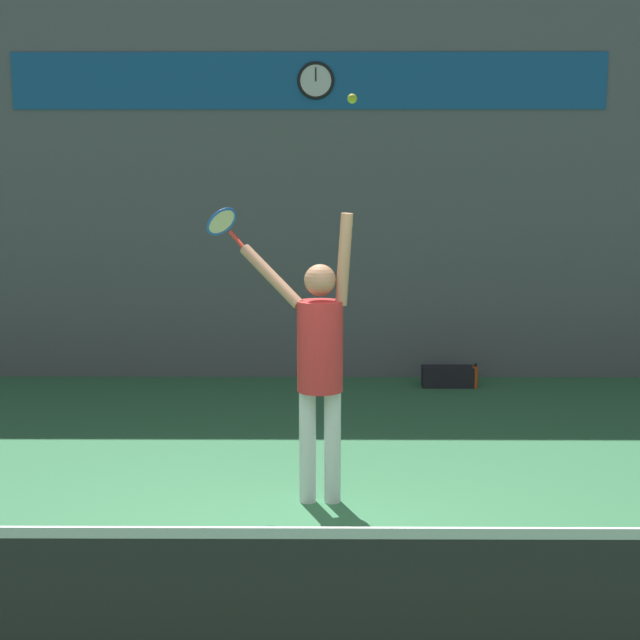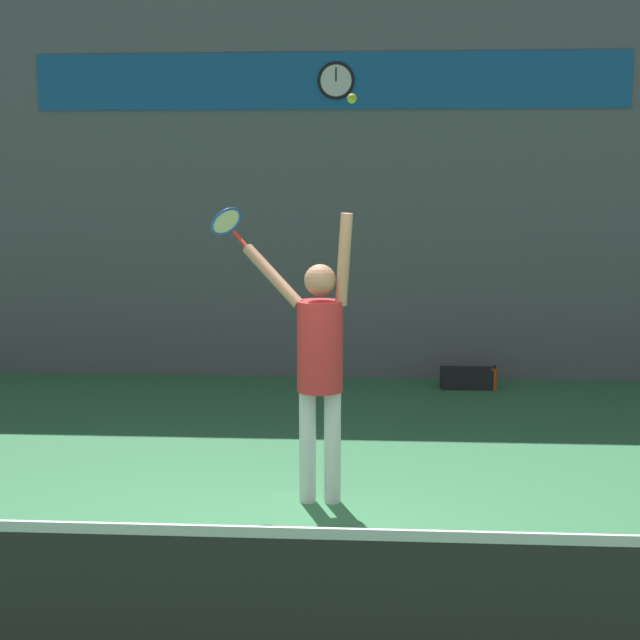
{
  "view_description": "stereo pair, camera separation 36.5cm",
  "coord_description": "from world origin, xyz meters",
  "px_view_note": "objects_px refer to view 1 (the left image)",
  "views": [
    {
      "loc": [
        0.2,
        -5.26,
        2.47
      ],
      "look_at": [
        0.16,
        1.37,
        1.43
      ],
      "focal_mm": 50.0,
      "sensor_mm": 36.0,
      "label": 1
    },
    {
      "loc": [
        0.57,
        -5.25,
        2.47
      ],
      "look_at": [
        0.16,
        1.37,
        1.43
      ],
      "focal_mm": 50.0,
      "sensor_mm": 36.0,
      "label": 2
    }
  ],
  "objects_px": {
    "water_bottle": "(475,377)",
    "equipment_bag": "(448,376)",
    "tennis_ball": "(352,99)",
    "tennis_player": "(319,356)",
    "scoreboard_clock": "(316,81)",
    "tennis_racket": "(223,223)"
  },
  "relations": [
    {
      "from": "tennis_player",
      "to": "equipment_bag",
      "type": "xyz_separation_m",
      "value": [
        1.53,
        3.93,
        -1.03
      ]
    },
    {
      "from": "scoreboard_clock",
      "to": "tennis_racket",
      "type": "height_order",
      "value": "scoreboard_clock"
    },
    {
      "from": "tennis_racket",
      "to": "water_bottle",
      "type": "distance_m",
      "value": 4.68
    },
    {
      "from": "scoreboard_clock",
      "to": "equipment_bag",
      "type": "bearing_deg",
      "value": -17.03
    },
    {
      "from": "tennis_player",
      "to": "tennis_ball",
      "type": "distance_m",
      "value": 1.91
    },
    {
      "from": "tennis_ball",
      "to": "equipment_bag",
      "type": "bearing_deg",
      "value": 71.95
    },
    {
      "from": "water_bottle",
      "to": "equipment_bag",
      "type": "distance_m",
      "value": 0.33
    },
    {
      "from": "tennis_ball",
      "to": "tennis_racket",
      "type": "bearing_deg",
      "value": 151.15
    },
    {
      "from": "tennis_ball",
      "to": "water_bottle",
      "type": "height_order",
      "value": "tennis_ball"
    },
    {
      "from": "tennis_player",
      "to": "equipment_bag",
      "type": "height_order",
      "value": "tennis_player"
    },
    {
      "from": "scoreboard_clock",
      "to": "tennis_player",
      "type": "bearing_deg",
      "value": -89.08
    },
    {
      "from": "water_bottle",
      "to": "equipment_bag",
      "type": "xyz_separation_m",
      "value": [
        -0.32,
        0.09,
        -0.02
      ]
    },
    {
      "from": "scoreboard_clock",
      "to": "equipment_bag",
      "type": "relative_size",
      "value": 0.72
    },
    {
      "from": "tennis_player",
      "to": "water_bottle",
      "type": "bearing_deg",
      "value": 64.31
    },
    {
      "from": "scoreboard_clock",
      "to": "tennis_racket",
      "type": "relative_size",
      "value": 1.18
    },
    {
      "from": "tennis_player",
      "to": "tennis_racket",
      "type": "height_order",
      "value": "tennis_racket"
    },
    {
      "from": "scoreboard_clock",
      "to": "tennis_player",
      "type": "height_order",
      "value": "scoreboard_clock"
    },
    {
      "from": "scoreboard_clock",
      "to": "tennis_ball",
      "type": "relative_size",
      "value": 6.41
    },
    {
      "from": "tennis_ball",
      "to": "equipment_bag",
      "type": "relative_size",
      "value": 0.11
    },
    {
      "from": "water_bottle",
      "to": "equipment_bag",
      "type": "relative_size",
      "value": 0.48
    },
    {
      "from": "scoreboard_clock",
      "to": "tennis_player",
      "type": "xyz_separation_m",
      "value": [
        0.07,
        -4.43,
        -2.51
      ]
    },
    {
      "from": "tennis_player",
      "to": "tennis_ball",
      "type": "height_order",
      "value": "tennis_ball"
    }
  ]
}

